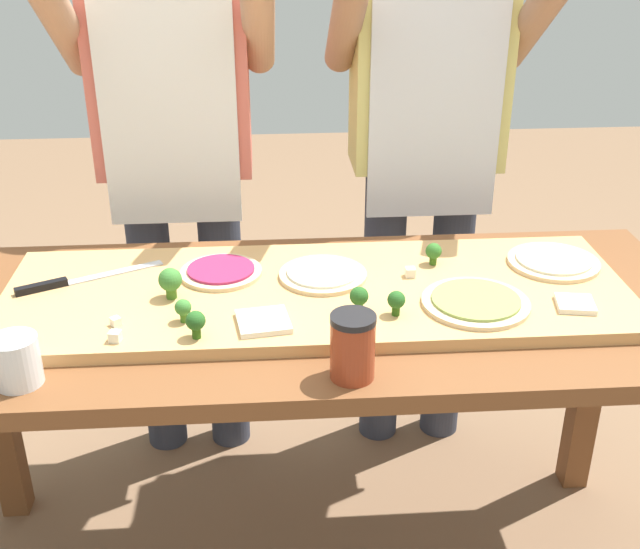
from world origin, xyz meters
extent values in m
cube|color=brown|center=(0.80, 0.29, 0.37)|extent=(0.07, 0.07, 0.74)
cube|color=brown|center=(0.00, 0.00, 0.76)|extent=(1.73, 0.70, 0.04)
cube|color=tan|center=(0.03, 0.02, 0.80)|extent=(1.35, 0.47, 0.03)
cube|color=#B7BABF|center=(-0.42, 0.13, 0.81)|extent=(0.20, 0.11, 0.00)
cube|color=black|center=(-0.56, 0.06, 0.82)|extent=(0.11, 0.06, 0.02)
cylinder|color=beige|center=(-0.18, 0.10, 0.81)|extent=(0.18, 0.18, 0.01)
cylinder|color=#9E234C|center=(-0.18, 0.10, 0.82)|extent=(0.15, 0.15, 0.01)
cylinder|color=beige|center=(0.35, -0.08, 0.81)|extent=(0.22, 0.22, 0.01)
cylinder|color=#899E4C|center=(0.35, -0.08, 0.82)|extent=(0.18, 0.18, 0.01)
cylinder|color=beige|center=(0.58, 0.10, 0.81)|extent=(0.21, 0.21, 0.01)
cylinder|color=beige|center=(0.58, 0.10, 0.82)|extent=(0.17, 0.17, 0.01)
cylinder|color=beige|center=(0.05, 0.08, 0.81)|extent=(0.19, 0.19, 0.01)
cylinder|color=silver|center=(0.05, 0.08, 0.82)|extent=(0.16, 0.16, 0.01)
cube|color=silver|center=(0.55, -0.10, 0.82)|extent=(0.09, 0.09, 0.01)
cube|color=silver|center=(-0.09, -0.13, 0.82)|extent=(0.11, 0.11, 0.01)
cylinder|color=#2C5915|center=(0.18, -0.11, 0.82)|extent=(0.02, 0.02, 0.02)
sphere|color=#23561E|center=(0.18, -0.11, 0.84)|extent=(0.04, 0.04, 0.04)
cylinder|color=#3F7220|center=(-0.28, 0.00, 0.82)|extent=(0.02, 0.02, 0.03)
sphere|color=#38752D|center=(-0.28, 0.00, 0.85)|extent=(0.05, 0.05, 0.05)
cylinder|color=#2C5915|center=(-0.22, -0.17, 0.82)|extent=(0.02, 0.02, 0.02)
sphere|color=#23561E|center=(-0.22, -0.17, 0.85)|extent=(0.04, 0.04, 0.04)
cylinder|color=#366618|center=(0.30, 0.12, 0.82)|extent=(0.02, 0.02, 0.02)
sphere|color=#2D6623|center=(0.30, 0.12, 0.84)|extent=(0.04, 0.04, 0.04)
cylinder|color=#2C5915|center=(0.11, -0.09, 0.82)|extent=(0.02, 0.02, 0.02)
sphere|color=#23561E|center=(0.11, -0.09, 0.84)|extent=(0.04, 0.04, 0.04)
cylinder|color=#3F7220|center=(-0.25, -0.10, 0.82)|extent=(0.01, 0.01, 0.02)
sphere|color=#38752D|center=(-0.25, -0.10, 0.84)|extent=(0.03, 0.03, 0.03)
cube|color=silver|center=(-0.37, -0.17, 0.82)|extent=(0.03, 0.03, 0.02)
cube|color=white|center=(-0.38, -0.11, 0.82)|extent=(0.02, 0.02, 0.02)
cube|color=white|center=(0.24, 0.06, 0.82)|extent=(0.02, 0.02, 0.02)
cylinder|color=white|center=(-0.53, -0.26, 0.83)|extent=(0.09, 0.09, 0.09)
cylinder|color=white|center=(-0.53, -0.26, 0.81)|extent=(0.08, 0.08, 0.05)
cylinder|color=#99381E|center=(0.07, -0.28, 0.84)|extent=(0.08, 0.08, 0.11)
cylinder|color=black|center=(0.07, -0.28, 0.90)|extent=(0.08, 0.08, 0.01)
cylinder|color=#333847|center=(-0.41, 0.58, 0.45)|extent=(0.12, 0.12, 0.90)
cylinder|color=#333847|center=(-0.21, 0.58, 0.45)|extent=(0.12, 0.12, 0.90)
cube|color=#DB6B5B|center=(-0.31, 0.58, 1.18)|extent=(0.40, 0.20, 0.55)
cube|color=white|center=(-0.31, 0.47, 1.09)|extent=(0.34, 0.01, 0.60)
cylinder|color=tan|center=(-0.54, 0.48, 1.30)|extent=(0.08, 0.39, 0.31)
cylinder|color=tan|center=(-0.08, 0.48, 1.30)|extent=(0.08, 0.39, 0.31)
cylinder|color=#333847|center=(0.26, 0.58, 0.45)|extent=(0.12, 0.12, 0.90)
cylinder|color=#333847|center=(0.46, 0.58, 0.45)|extent=(0.12, 0.12, 0.90)
cube|color=#D1C670|center=(0.36, 0.58, 1.18)|extent=(0.40, 0.20, 0.55)
cube|color=silver|center=(0.36, 0.47, 1.09)|extent=(0.34, 0.01, 0.60)
cylinder|color=#997056|center=(0.13, 0.48, 1.30)|extent=(0.08, 0.39, 0.31)
cylinder|color=#997056|center=(0.59, 0.48, 1.30)|extent=(0.08, 0.39, 0.31)
camera|label=1|loc=(-0.07, -1.50, 1.59)|focal=44.56mm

